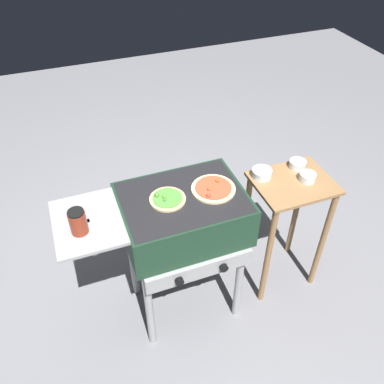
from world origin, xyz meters
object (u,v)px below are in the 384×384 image
at_px(pizza_pepperoni, 214,189).
at_px(topping_bowl_far, 262,173).
at_px(pizza_veggie, 167,199).
at_px(prep_table, 287,213).
at_px(sauce_jar, 78,222).
at_px(topping_bowl_near, 307,177).
at_px(topping_bowl_middle, 297,164).
at_px(grill, 181,219).

height_order(pizza_pepperoni, topping_bowl_far, pizza_pepperoni).
distance_m(pizza_veggie, prep_table, 0.81).
bearing_deg(topping_bowl_far, sauce_jar, -170.92).
relative_size(pizza_pepperoni, topping_bowl_near, 2.47).
height_order(pizza_veggie, topping_bowl_middle, pizza_veggie).
bearing_deg(topping_bowl_middle, sauce_jar, -172.49).
xyz_separation_m(grill, topping_bowl_far, (0.53, 0.11, 0.08)).
height_order(sauce_jar, topping_bowl_near, sauce_jar).
xyz_separation_m(sauce_jar, topping_bowl_far, (1.03, 0.17, -0.13)).
bearing_deg(sauce_jar, prep_table, 2.83).
bearing_deg(prep_table, pizza_veggie, 179.45).
bearing_deg(prep_table, topping_bowl_middle, 51.00).
relative_size(pizza_veggie, prep_table, 0.23).
relative_size(pizza_pepperoni, topping_bowl_far, 2.00).
relative_size(grill, pizza_pepperoni, 4.19).
bearing_deg(pizza_veggie, topping_bowl_near, -1.48).
bearing_deg(topping_bowl_middle, topping_bowl_near, -95.27).
bearing_deg(topping_bowl_far, pizza_veggie, -170.45).
bearing_deg(sauce_jar, topping_bowl_near, 2.02).
height_order(pizza_pepperoni, pizza_veggie, pizza_veggie).
distance_m(pizza_pepperoni, topping_bowl_middle, 0.60).
relative_size(pizza_pepperoni, prep_table, 0.28).
height_order(prep_table, topping_bowl_middle, topping_bowl_middle).
relative_size(pizza_veggie, topping_bowl_middle, 1.87).
bearing_deg(topping_bowl_far, prep_table, -36.09).
distance_m(grill, pizza_pepperoni, 0.24).
bearing_deg(grill, sauce_jar, -173.92).
bearing_deg(topping_bowl_far, pizza_pepperoni, -162.24).
bearing_deg(topping_bowl_middle, topping_bowl_far, -179.51).
bearing_deg(topping_bowl_middle, pizza_veggie, -172.99).
height_order(grill, prep_table, grill).
height_order(sauce_jar, prep_table, sauce_jar).
relative_size(pizza_veggie, sauce_jar, 1.45).
xyz_separation_m(pizza_veggie, topping_bowl_near, (0.82, -0.02, -0.08)).
relative_size(prep_table, topping_bowl_middle, 8.31).
distance_m(grill, topping_bowl_middle, 0.77).
bearing_deg(sauce_jar, pizza_pepperoni, 4.50).
relative_size(pizza_pepperoni, topping_bowl_middle, 2.34).
height_order(pizza_veggie, topping_bowl_near, pizza_veggie).
distance_m(grill, topping_bowl_near, 0.75).
distance_m(prep_table, topping_bowl_near, 0.27).
height_order(grill, pizza_veggie, pizza_veggie).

